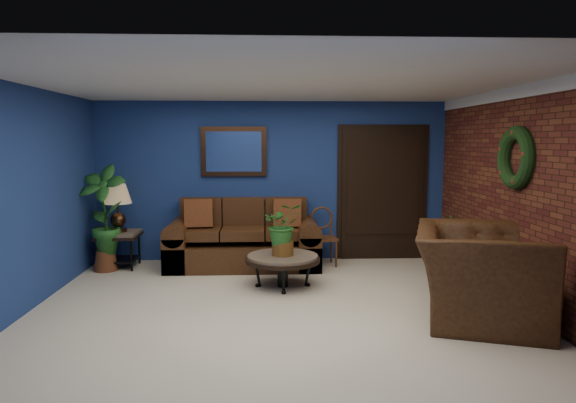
{
  "coord_description": "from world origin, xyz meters",
  "views": [
    {
      "loc": [
        -0.12,
        -5.58,
        1.89
      ],
      "look_at": [
        0.16,
        0.55,
        1.16
      ],
      "focal_mm": 32.0,
      "sensor_mm": 36.0,
      "label": 1
    }
  ],
  "objects_px": {
    "end_table": "(119,240)",
    "armchair": "(480,274)",
    "sofa": "(244,244)",
    "coffee_table": "(283,259)",
    "table_lamp": "(117,202)",
    "side_chair": "(323,232)"
  },
  "relations": [
    {
      "from": "end_table",
      "to": "armchair",
      "type": "bearing_deg",
      "value": -28.59
    },
    {
      "from": "sofa",
      "to": "coffee_table",
      "type": "bearing_deg",
      "value": -64.64
    },
    {
      "from": "sofa",
      "to": "coffee_table",
      "type": "height_order",
      "value": "sofa"
    },
    {
      "from": "end_table",
      "to": "armchair",
      "type": "relative_size",
      "value": 0.4
    },
    {
      "from": "coffee_table",
      "to": "table_lamp",
      "type": "distance_m",
      "value": 2.73
    },
    {
      "from": "sofa",
      "to": "coffee_table",
      "type": "xyz_separation_m",
      "value": [
        0.55,
        -1.16,
        0.02
      ]
    },
    {
      "from": "coffee_table",
      "to": "armchair",
      "type": "height_order",
      "value": "armchair"
    },
    {
      "from": "end_table",
      "to": "side_chair",
      "type": "distance_m",
      "value": 3.06
    },
    {
      "from": "coffee_table",
      "to": "side_chair",
      "type": "height_order",
      "value": "side_chair"
    },
    {
      "from": "sofa",
      "to": "coffee_table",
      "type": "relative_size",
      "value": 2.34
    },
    {
      "from": "table_lamp",
      "to": "side_chair",
      "type": "xyz_separation_m",
      "value": [
        3.06,
        0.06,
        -0.49
      ]
    },
    {
      "from": "end_table",
      "to": "side_chair",
      "type": "bearing_deg",
      "value": 1.21
    },
    {
      "from": "coffee_table",
      "to": "armchair",
      "type": "xyz_separation_m",
      "value": [
        2.04,
        -1.3,
        0.13
      ]
    },
    {
      "from": "end_table",
      "to": "table_lamp",
      "type": "bearing_deg",
      "value": -153.43
    },
    {
      "from": "end_table",
      "to": "side_chair",
      "type": "xyz_separation_m",
      "value": [
        3.06,
        0.06,
        0.08
      ]
    },
    {
      "from": "armchair",
      "to": "coffee_table",
      "type": "bearing_deg",
      "value": 76.18
    },
    {
      "from": "coffee_table",
      "to": "armchair",
      "type": "distance_m",
      "value": 2.43
    },
    {
      "from": "side_chair",
      "to": "armchair",
      "type": "xyz_separation_m",
      "value": [
        1.39,
        -2.49,
        -0.01
      ]
    },
    {
      "from": "side_chair",
      "to": "armchair",
      "type": "bearing_deg",
      "value": -66.91
    },
    {
      "from": "coffee_table",
      "to": "end_table",
      "type": "bearing_deg",
      "value": 154.93
    },
    {
      "from": "end_table",
      "to": "side_chair",
      "type": "relative_size",
      "value": 0.68
    },
    {
      "from": "table_lamp",
      "to": "coffee_table",
      "type": "bearing_deg",
      "value": -25.07
    }
  ]
}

